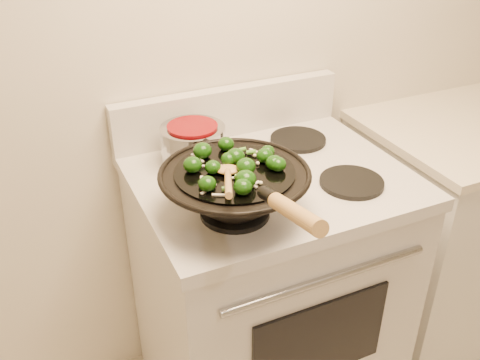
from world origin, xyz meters
name	(u,v)px	position (x,y,z in m)	size (l,w,h in m)	color
stove	(266,290)	(-0.29, 1.17, 0.47)	(0.78, 0.67, 1.08)	silver
counter_unit	(461,225)	(0.60, 1.20, 0.46)	(0.85, 0.62, 0.91)	white
wok	(235,189)	(-0.47, 1.02, 1.00)	(0.38, 0.63, 0.25)	black
stirfry	(236,164)	(-0.46, 1.02, 1.07)	(0.24, 0.26, 0.04)	#113908
wooden_spoon	(228,176)	(-0.51, 0.95, 1.08)	(0.14, 0.26, 0.09)	#AA8043
saucepan	(193,143)	(-0.47, 1.32, 0.99)	(0.19, 0.31, 0.11)	#96999F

